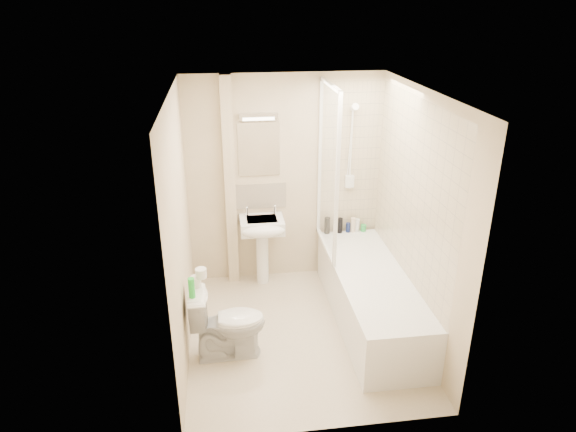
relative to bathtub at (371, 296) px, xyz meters
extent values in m
plane|color=beige|center=(-0.75, -0.14, -0.29)|extent=(2.50, 2.50, 0.00)
cube|color=beige|center=(-0.75, 1.11, 0.91)|extent=(2.20, 0.02, 2.40)
cube|color=beige|center=(-1.85, -0.14, 0.91)|extent=(0.02, 2.50, 2.40)
cube|color=beige|center=(0.35, -0.14, 0.91)|extent=(0.02, 2.50, 2.40)
cube|color=white|center=(-0.75, -0.14, 2.11)|extent=(2.20, 2.50, 0.02)
cube|color=beige|center=(0.00, 1.09, 1.14)|extent=(0.70, 0.01, 1.75)
cube|color=beige|center=(0.34, 0.00, 1.14)|extent=(0.01, 2.10, 1.75)
cube|color=beige|center=(-1.37, 1.05, 0.91)|extent=(0.12, 0.12, 2.40)
cube|color=beige|center=(-1.03, 1.10, 0.74)|extent=(0.60, 0.02, 0.30)
cube|color=white|center=(-1.03, 1.09, 1.29)|extent=(0.46, 0.01, 0.60)
cube|color=silver|center=(-1.03, 1.07, 1.66)|extent=(0.42, 0.07, 0.07)
cube|color=white|center=(0.00, 0.00, -0.01)|extent=(0.70, 2.10, 0.55)
cube|color=white|center=(0.00, 0.00, 0.21)|extent=(0.56, 1.96, 0.05)
cube|color=white|center=(-0.35, 0.66, 1.16)|extent=(0.01, 0.90, 1.80)
cube|color=white|center=(-0.35, 1.09, 1.16)|extent=(0.04, 0.04, 1.80)
cube|color=white|center=(-0.35, 0.21, 1.16)|extent=(0.04, 0.04, 1.80)
cube|color=white|center=(-0.35, 0.66, 2.04)|extent=(0.04, 0.90, 0.04)
cube|color=white|center=(-0.35, 0.66, 0.28)|extent=(0.04, 0.90, 0.03)
cylinder|color=white|center=(0.00, 1.07, 1.26)|extent=(0.02, 0.02, 0.90)
cylinder|color=white|center=(0.00, 1.07, 0.81)|extent=(0.05, 0.05, 0.02)
cylinder|color=white|center=(0.00, 1.07, 1.71)|extent=(0.05, 0.05, 0.02)
cylinder|color=white|center=(0.00, 1.01, 1.74)|extent=(0.08, 0.11, 0.11)
cube|color=white|center=(0.00, 1.07, 0.88)|extent=(0.10, 0.05, 0.14)
cylinder|color=white|center=(-0.02, 1.05, 1.31)|extent=(0.01, 0.13, 0.84)
cylinder|color=white|center=(-1.03, 0.94, 0.04)|extent=(0.14, 0.14, 0.66)
cube|color=white|center=(-1.03, 0.91, 0.46)|extent=(0.49, 0.38, 0.15)
ellipsoid|color=white|center=(-1.03, 0.74, 0.46)|extent=(0.49, 0.21, 0.15)
cube|color=silver|center=(-1.03, 0.91, 0.52)|extent=(0.34, 0.24, 0.04)
cylinder|color=white|center=(-1.19, 1.02, 0.58)|extent=(0.03, 0.03, 0.10)
cylinder|color=white|center=(-0.87, 1.02, 0.58)|extent=(0.03, 0.03, 0.10)
sphere|color=white|center=(-1.19, 1.02, 0.64)|extent=(0.04, 0.04, 0.04)
sphere|color=white|center=(-0.87, 1.02, 0.64)|extent=(0.04, 0.04, 0.04)
cylinder|color=black|center=(-0.26, 1.02, 0.36)|extent=(0.07, 0.07, 0.20)
cylinder|color=white|center=(-0.15, 1.02, 0.33)|extent=(0.05, 0.05, 0.15)
cylinder|color=black|center=(-0.10, 1.02, 0.35)|extent=(0.06, 0.06, 0.18)
cylinder|color=navy|center=(0.00, 1.02, 0.32)|extent=(0.05, 0.05, 0.12)
cylinder|color=beige|center=(0.06, 1.02, 0.35)|extent=(0.05, 0.05, 0.18)
cylinder|color=white|center=(0.11, 1.02, 0.34)|extent=(0.05, 0.05, 0.16)
cylinder|color=green|center=(0.19, 1.02, 0.30)|extent=(0.06, 0.06, 0.08)
imported|color=white|center=(-1.47, -0.36, 0.06)|extent=(0.43, 0.71, 0.70)
cylinder|color=white|center=(-1.74, -0.26, 0.46)|extent=(0.10, 0.10, 0.10)
cylinder|color=white|center=(-1.68, -0.28, 0.56)|extent=(0.10, 0.10, 0.09)
cylinder|color=green|center=(-1.76, -0.44, 0.51)|extent=(0.06, 0.06, 0.19)
camera|label=1|loc=(-1.45, -4.37, 2.84)|focal=32.00mm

